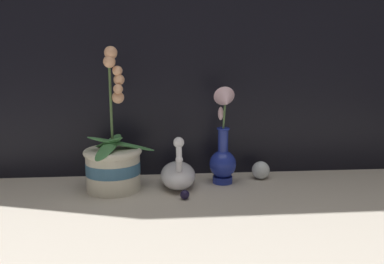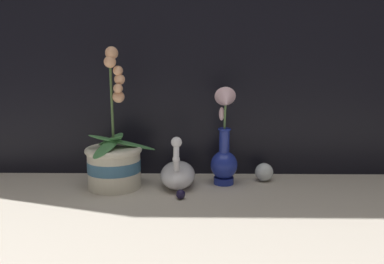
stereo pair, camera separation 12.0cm
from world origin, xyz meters
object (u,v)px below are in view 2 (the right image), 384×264
(swan_figurine, at_px, (178,173))
(glass_sphere, at_px, (264,172))
(orchid_potted_plant, at_px, (114,160))
(blue_vase, at_px, (224,150))

(swan_figurine, distance_m, glass_sphere, 0.30)
(orchid_potted_plant, distance_m, blue_vase, 0.36)
(blue_vase, relative_size, glass_sphere, 5.19)
(blue_vase, height_order, glass_sphere, blue_vase)
(orchid_potted_plant, bearing_deg, glass_sphere, 8.44)
(orchid_potted_plant, relative_size, swan_figurine, 2.25)
(orchid_potted_plant, height_order, blue_vase, orchid_potted_plant)
(blue_vase, distance_m, glass_sphere, 0.17)
(orchid_potted_plant, height_order, glass_sphere, orchid_potted_plant)
(orchid_potted_plant, relative_size, glass_sphere, 7.17)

